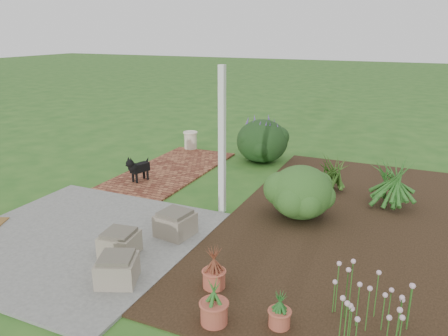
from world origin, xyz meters
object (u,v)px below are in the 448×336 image
at_px(black_dog, 138,167).
at_px(stone_trough_near, 117,270).
at_px(evergreen_shrub, 301,191).
at_px(cream_ceramic_urn, 191,140).

bearing_deg(black_dog, stone_trough_near, -42.03).
distance_m(stone_trough_near, evergreen_shrub, 3.31).
relative_size(cream_ceramic_urn, evergreen_shrub, 0.41).
height_order(black_dog, evergreen_shrub, evergreen_shrub).
bearing_deg(stone_trough_near, black_dog, 121.08).
distance_m(stone_trough_near, black_dog, 3.77).
xyz_separation_m(black_dog, evergreen_shrub, (3.47, -0.31, 0.13)).
xyz_separation_m(stone_trough_near, evergreen_shrub, (1.52, 2.92, 0.28)).
height_order(stone_trough_near, cream_ceramic_urn, cream_ceramic_urn).
height_order(black_dog, cream_ceramic_urn, black_dog).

